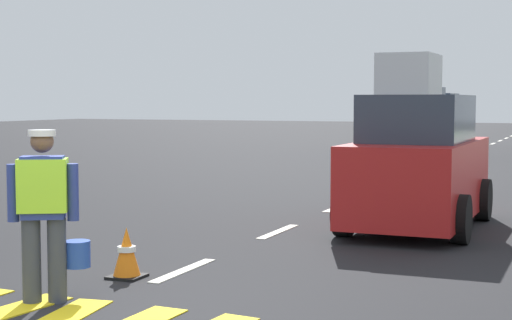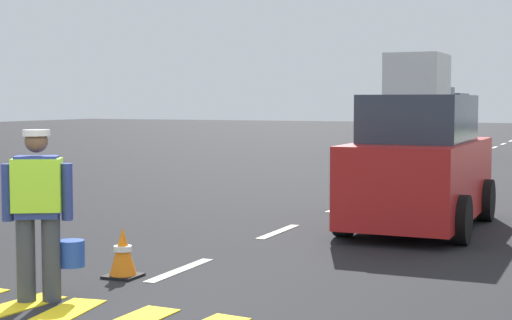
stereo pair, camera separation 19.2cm
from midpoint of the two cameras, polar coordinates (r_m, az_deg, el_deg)
name	(u,v)px [view 1 (the left image)]	position (r m, az deg, el deg)	size (l,w,h in m)	color
ground_plane	(450,161)	(26.86, 13.23, -0.10)	(96.00, 96.00, 0.00)	black
lane_center_line	(469,154)	(31.00, 14.51, 0.44)	(0.14, 46.40, 0.01)	silver
road_worker	(46,207)	(8.08, -15.16, -3.19)	(0.64, 0.60, 1.67)	#383D4C
traffic_cone_near	(127,253)	(9.12, -9.65, -6.44)	(0.36, 0.36, 0.56)	black
delivery_truck	(412,110)	(29.00, 10.70, 3.43)	(2.16, 4.60, 3.54)	#1E4799
car_outgoing_ahead	(418,167)	(12.62, 10.88, -0.48)	(1.87, 3.82, 2.03)	red
car_oncoming_third	(437,122)	(35.28, 12.42, 2.61)	(1.87, 4.26, 2.26)	silver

